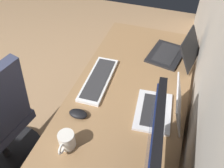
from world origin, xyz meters
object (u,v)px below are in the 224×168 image
(monitor_primary, at_px, (151,167))
(laptop_leftmost, at_px, (176,52))
(laptop_left, at_px, (163,108))
(coffee_mug, at_px, (67,141))
(mouse_spare, at_px, (78,114))
(drawer_pedestal, at_px, (127,139))
(keyboard_main, at_px, (99,79))

(monitor_primary, relative_size, laptop_leftmost, 1.59)
(laptop_left, bearing_deg, coffee_mug, -49.31)
(monitor_primary, distance_m, mouse_spare, 0.57)
(laptop_leftmost, bearing_deg, drawer_pedestal, -19.86)
(monitor_primary, distance_m, laptop_leftmost, 1.00)
(monitor_primary, height_order, coffee_mug, monitor_primary)
(laptop_left, bearing_deg, keyboard_main, -107.67)
(laptop_left, distance_m, coffee_mug, 0.53)
(keyboard_main, bearing_deg, laptop_leftmost, 132.59)
(laptop_leftmost, xyz_separation_m, coffee_mug, (0.87, -0.40, -0.00))
(drawer_pedestal, height_order, laptop_left, laptop_left)
(laptop_leftmost, bearing_deg, monitor_primary, 0.56)
(mouse_spare, relative_size, coffee_mug, 0.87)
(drawer_pedestal, xyz_separation_m, monitor_primary, (0.47, 0.19, 0.62))
(monitor_primary, height_order, laptop_leftmost, monitor_primary)
(mouse_spare, bearing_deg, coffee_mug, 8.12)
(monitor_primary, relative_size, keyboard_main, 1.34)
(monitor_primary, bearing_deg, laptop_left, -179.42)
(mouse_spare, bearing_deg, laptop_left, 110.66)
(laptop_left, height_order, keyboard_main, laptop_left)
(drawer_pedestal, distance_m, laptop_leftmost, 0.69)
(monitor_primary, bearing_deg, laptop_leftmost, -179.44)
(keyboard_main, xyz_separation_m, mouse_spare, (0.30, -0.00, 0.01))
(drawer_pedestal, bearing_deg, laptop_leftmost, 160.14)
(monitor_primary, height_order, laptop_left, monitor_primary)
(mouse_spare, height_order, coffee_mug, coffee_mug)
(coffee_mug, bearing_deg, laptop_left, 130.69)
(monitor_primary, relative_size, mouse_spare, 5.48)
(keyboard_main, bearing_deg, monitor_primary, 36.29)
(laptop_leftmost, height_order, mouse_spare, laptop_leftmost)
(keyboard_main, bearing_deg, drawer_pedestal, 64.02)
(laptop_leftmost, distance_m, keyboard_main, 0.58)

